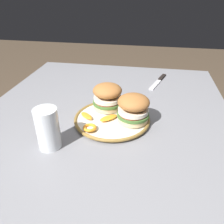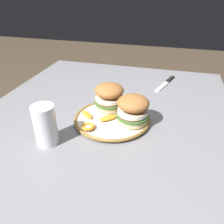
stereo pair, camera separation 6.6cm
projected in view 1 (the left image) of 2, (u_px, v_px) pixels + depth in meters
name	position (u px, v px, depth m)	size (l,w,h in m)	color
dining_table	(103.00, 139.00, 0.90)	(1.27, 1.00, 0.71)	gray
dinner_plate	(112.00, 119.00, 0.85)	(0.29, 0.29, 0.02)	silver
sandwich_half_left	(107.00, 96.00, 0.88)	(0.16, 0.16, 0.10)	beige
sandwich_half_right	(133.00, 107.00, 0.80)	(0.15, 0.15, 0.10)	beige
orange_peel_curled	(90.00, 128.00, 0.77)	(0.07, 0.07, 0.01)	orange
orange_peel_strip_long	(87.00, 116.00, 0.84)	(0.06, 0.07, 0.01)	orange
orange_peel_strip_short	(109.00, 118.00, 0.83)	(0.07, 0.07, 0.01)	orange
drinking_glass	(48.00, 130.00, 0.69)	(0.07, 0.07, 0.14)	white
table_knife	(159.00, 81.00, 1.18)	(0.21, 0.09, 0.01)	silver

